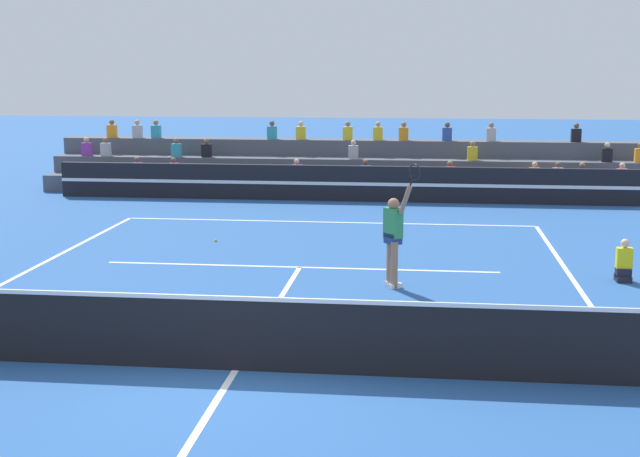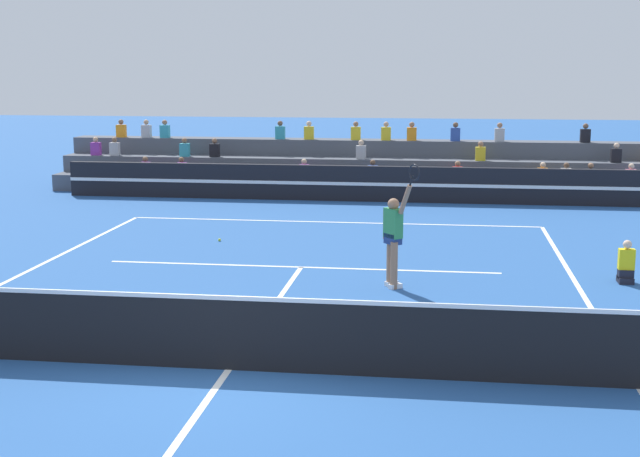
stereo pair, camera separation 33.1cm
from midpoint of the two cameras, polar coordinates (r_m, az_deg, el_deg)
The scene contains 8 objects.
ground_plane at distance 12.55m, azimuth -6.20°, elevation -9.02°, with size 120.00×120.00×0.00m, color #285699.
court_lines at distance 12.55m, azimuth -6.20°, elevation -9.00°, with size 11.10×23.90×0.01m.
tennis_net at distance 12.38m, azimuth -6.25°, elevation -6.64°, with size 12.00×0.10×1.10m.
sponsor_banner_wall at distance 27.69m, azimuth 1.03°, elevation 2.92°, with size 18.00×0.26×1.10m.
bleacher_stand at distance 30.18m, azimuth 1.51°, elevation 3.74°, with size 20.12×2.85×2.28m.
ball_kid_courtside at distance 18.28m, azimuth 18.38°, elevation -2.22°, with size 0.30×0.36×0.84m.
tennis_player at distance 16.82m, azimuth 4.17°, elevation -0.49°, with size 0.74×0.86×2.46m.
tennis_ball at distance 21.47m, azimuth -7.13°, elevation -0.75°, with size 0.07×0.07×0.07m, color #C6DB33.
Camera 1 is at (2.53, -11.55, 4.16)m, focal length 50.00 mm.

